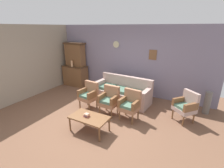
% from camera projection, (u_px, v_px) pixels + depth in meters
% --- Properties ---
extents(ground_plane, '(7.68, 7.68, 0.00)m').
position_uv_depth(ground_plane, '(93.00, 122.00, 4.72)').
color(ground_plane, brown).
extents(wall_back_with_decor, '(6.40, 0.09, 2.70)m').
position_uv_depth(wall_back_with_decor, '(130.00, 60.00, 6.45)').
color(wall_back_with_decor, gray).
rests_on(wall_back_with_decor, ground).
extents(wall_left_side, '(0.06, 5.20, 2.70)m').
position_uv_depth(wall_left_side, '(16.00, 65.00, 5.73)').
color(wall_left_side, gray).
rests_on(wall_left_side, ground).
extents(side_cabinet, '(1.16, 0.55, 0.93)m').
position_uv_depth(side_cabinet, '(75.00, 76.00, 7.58)').
color(side_cabinet, brown).
rests_on(side_cabinet, ground).
extents(cabinet_upper_hutch, '(0.99, 0.38, 1.03)m').
position_uv_depth(cabinet_upper_hutch, '(75.00, 54.00, 7.32)').
color(cabinet_upper_hutch, brown).
rests_on(cabinet_upper_hutch, side_cabinet).
extents(vase_on_cabinet, '(0.10, 0.10, 0.28)m').
position_uv_depth(vase_on_cabinet, '(72.00, 64.00, 7.22)').
color(vase_on_cabinet, tan).
rests_on(vase_on_cabinet, side_cabinet).
extents(floral_couch, '(2.11, 0.96, 0.90)m').
position_uv_depth(floral_couch, '(123.00, 93.00, 5.97)').
color(floral_couch, tan).
rests_on(floral_couch, ground).
extents(armchair_row_middle, '(0.57, 0.54, 0.90)m').
position_uv_depth(armchair_row_middle, '(89.00, 94.00, 5.41)').
color(armchair_row_middle, '#9E6B4C').
rests_on(armchair_row_middle, ground).
extents(armchair_near_couch_end, '(0.53, 0.50, 0.90)m').
position_uv_depth(armchair_near_couch_end, '(109.00, 99.00, 5.03)').
color(armchair_near_couch_end, '#9E6B4C').
rests_on(armchair_near_couch_end, ground).
extents(armchair_by_doorway, '(0.56, 0.54, 0.90)m').
position_uv_depth(armchair_by_doorway, '(130.00, 104.00, 4.73)').
color(armchair_by_doorway, '#9E6B4C').
rests_on(armchair_by_doorway, ground).
extents(wingback_chair_by_fireplace, '(0.71, 0.71, 0.90)m').
position_uv_depth(wingback_chair_by_fireplace, '(186.00, 105.00, 4.64)').
color(wingback_chair_by_fireplace, tan).
rests_on(wingback_chair_by_fireplace, ground).
extents(coffee_table, '(1.00, 0.56, 0.42)m').
position_uv_depth(coffee_table, '(89.00, 118.00, 4.21)').
color(coffee_table, brown).
rests_on(coffee_table, ground).
extents(book_stack_on_table, '(0.16, 0.12, 0.08)m').
position_uv_depth(book_stack_on_table, '(87.00, 115.00, 4.20)').
color(book_stack_on_table, '#E05866').
rests_on(book_stack_on_table, coffee_table).
extents(floor_vase_by_wall, '(0.20, 0.20, 0.73)m').
position_uv_depth(floor_vase_by_wall, '(207.00, 103.00, 5.10)').
color(floor_vase_by_wall, '#68625C').
rests_on(floor_vase_by_wall, ground).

